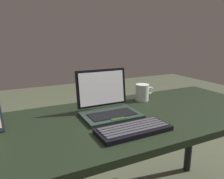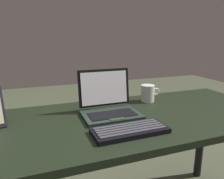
% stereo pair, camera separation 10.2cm
% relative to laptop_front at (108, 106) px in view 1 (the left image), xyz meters
% --- Properties ---
extents(desk, '(1.79, 0.66, 0.71)m').
position_rel_laptop_front_xyz_m(desk, '(0.00, -0.06, -0.13)').
color(desk, black).
rests_on(desk, ground).
extents(laptop_front, '(0.28, 0.22, 0.22)m').
position_rel_laptop_front_xyz_m(laptop_front, '(0.00, 0.00, 0.00)').
color(laptop_front, '#202D27').
rests_on(laptop_front, desk).
extents(external_keyboard, '(0.32, 0.14, 0.02)m').
position_rel_laptop_front_xyz_m(external_keyboard, '(0.01, -0.23, -0.04)').
color(external_keyboard, black).
rests_on(external_keyboard, desk).
extents(coffee_mug, '(0.12, 0.08, 0.10)m').
position_rel_laptop_front_xyz_m(coffee_mug, '(0.30, 0.13, 0.00)').
color(coffee_mug, silver).
rests_on(coffee_mug, desk).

